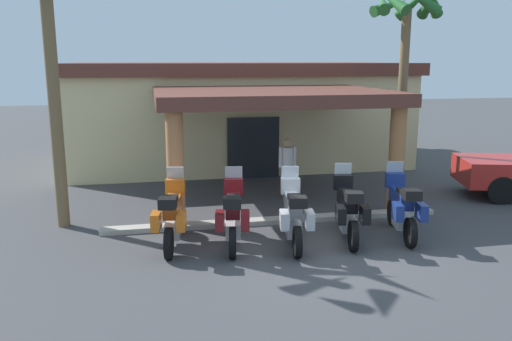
{
  "coord_description": "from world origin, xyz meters",
  "views": [
    {
      "loc": [
        -3.5,
        -10.22,
        4.0
      ],
      "look_at": [
        -0.82,
        2.67,
        1.2
      ],
      "focal_mm": 36.52,
      "sensor_mm": 36.0,
      "label": 1
    }
  ],
  "objects_px": {
    "motorcycle_blue": "(402,207)",
    "motorcycle_orange": "(172,215)",
    "motorcycle_black": "(348,209)",
    "palm_tree_near_portico": "(407,27)",
    "motorcycle_maroon": "(233,215)",
    "palm_tree_roadside": "(47,20)",
    "motel_building": "(237,111)",
    "motorcycle_silver": "(294,214)",
    "pedestrian": "(287,163)"
  },
  "relations": [
    {
      "from": "motel_building",
      "to": "motorcycle_maroon",
      "type": "relative_size",
      "value": 5.81
    },
    {
      "from": "motorcycle_blue",
      "to": "pedestrian",
      "type": "bearing_deg",
      "value": 36.23
    },
    {
      "from": "motel_building",
      "to": "motorcycle_maroon",
      "type": "xyz_separation_m",
      "value": [
        -1.77,
        -9.68,
        -1.3
      ]
    },
    {
      "from": "motorcycle_blue",
      "to": "motorcycle_orange",
      "type": "bearing_deg",
      "value": 98.16
    },
    {
      "from": "motorcycle_maroon",
      "to": "motorcycle_black",
      "type": "bearing_deg",
      "value": -81.98
    },
    {
      "from": "motorcycle_maroon",
      "to": "motorcycle_silver",
      "type": "relative_size",
      "value": 1.0
    },
    {
      "from": "motel_building",
      "to": "pedestrian",
      "type": "relative_size",
      "value": 7.18
    },
    {
      "from": "pedestrian",
      "to": "motorcycle_black",
      "type": "bearing_deg",
      "value": -178.15
    },
    {
      "from": "motorcycle_black",
      "to": "palm_tree_near_portico",
      "type": "relative_size",
      "value": 0.34
    },
    {
      "from": "motorcycle_black",
      "to": "motorcycle_blue",
      "type": "distance_m",
      "value": 1.3
    },
    {
      "from": "motorcycle_silver",
      "to": "motorcycle_blue",
      "type": "height_order",
      "value": "same"
    },
    {
      "from": "motorcycle_blue",
      "to": "pedestrian",
      "type": "distance_m",
      "value": 4.22
    },
    {
      "from": "motorcycle_orange",
      "to": "motorcycle_blue",
      "type": "relative_size",
      "value": 1.01
    },
    {
      "from": "palm_tree_near_portico",
      "to": "motorcycle_blue",
      "type": "bearing_deg",
      "value": -115.88
    },
    {
      "from": "motorcycle_blue",
      "to": "pedestrian",
      "type": "relative_size",
      "value": 1.23
    },
    {
      "from": "motorcycle_blue",
      "to": "motorcycle_maroon",
      "type": "bearing_deg",
      "value": 100.08
    },
    {
      "from": "motorcycle_orange",
      "to": "palm_tree_near_portico",
      "type": "xyz_separation_m",
      "value": [
        7.36,
        4.04,
        4.27
      ]
    },
    {
      "from": "motorcycle_maroon",
      "to": "palm_tree_near_portico",
      "type": "relative_size",
      "value": 0.34
    },
    {
      "from": "pedestrian",
      "to": "motorcycle_blue",
      "type": "bearing_deg",
      "value": -160.29
    },
    {
      "from": "motorcycle_maroon",
      "to": "palm_tree_near_portico",
      "type": "bearing_deg",
      "value": -44.37
    },
    {
      "from": "motel_building",
      "to": "motorcycle_silver",
      "type": "height_order",
      "value": "motel_building"
    },
    {
      "from": "motorcycle_blue",
      "to": "palm_tree_near_portico",
      "type": "distance_m",
      "value": 6.52
    },
    {
      "from": "motel_building",
      "to": "motorcycle_blue",
      "type": "height_order",
      "value": "motel_building"
    },
    {
      "from": "motorcycle_black",
      "to": "motorcycle_blue",
      "type": "relative_size",
      "value": 1.0
    },
    {
      "from": "palm_tree_roadside",
      "to": "motorcycle_maroon",
      "type": "bearing_deg",
      "value": -29.75
    },
    {
      "from": "motorcycle_orange",
      "to": "motorcycle_blue",
      "type": "height_order",
      "value": "same"
    },
    {
      "from": "motorcycle_black",
      "to": "palm_tree_roadside",
      "type": "height_order",
      "value": "palm_tree_roadside"
    },
    {
      "from": "motorcycle_blue",
      "to": "palm_tree_roadside",
      "type": "height_order",
      "value": "palm_tree_roadside"
    },
    {
      "from": "motorcycle_orange",
      "to": "motorcycle_blue",
      "type": "bearing_deg",
      "value": -85.19
    },
    {
      "from": "motel_building",
      "to": "palm_tree_near_portico",
      "type": "xyz_separation_m",
      "value": [
        4.29,
        -5.41,
        2.97
      ]
    },
    {
      "from": "motorcycle_maroon",
      "to": "palm_tree_roadside",
      "type": "relative_size",
      "value": 0.33
    },
    {
      "from": "motorcycle_maroon",
      "to": "motorcycle_black",
      "type": "distance_m",
      "value": 2.61
    },
    {
      "from": "motel_building",
      "to": "motorcycle_blue",
      "type": "relative_size",
      "value": 5.83
    },
    {
      "from": "motorcycle_blue",
      "to": "palm_tree_near_portico",
      "type": "bearing_deg",
      "value": -13.38
    },
    {
      "from": "motorcycle_black",
      "to": "palm_tree_roadside",
      "type": "bearing_deg",
      "value": 82.24
    },
    {
      "from": "motel_building",
      "to": "motorcycle_orange",
      "type": "relative_size",
      "value": 5.79
    },
    {
      "from": "motorcycle_maroon",
      "to": "motorcycle_blue",
      "type": "bearing_deg",
      "value": -81.96
    },
    {
      "from": "motorcycle_silver",
      "to": "motorcycle_blue",
      "type": "relative_size",
      "value": 1.01
    },
    {
      "from": "motorcycle_silver",
      "to": "motorcycle_blue",
      "type": "distance_m",
      "value": 2.61
    },
    {
      "from": "motorcycle_maroon",
      "to": "pedestrian",
      "type": "bearing_deg",
      "value": -20.55
    },
    {
      "from": "motel_building",
      "to": "motorcycle_orange",
      "type": "distance_m",
      "value": 10.02
    },
    {
      "from": "motel_building",
      "to": "motorcycle_maroon",
      "type": "distance_m",
      "value": 9.92
    },
    {
      "from": "motorcycle_silver",
      "to": "motorcycle_black",
      "type": "bearing_deg",
      "value": -75.72
    },
    {
      "from": "motorcycle_silver",
      "to": "palm_tree_near_portico",
      "type": "distance_m",
      "value": 7.81
    },
    {
      "from": "motorcycle_maroon",
      "to": "palm_tree_roadside",
      "type": "bearing_deg",
      "value": 70.71
    },
    {
      "from": "motorcycle_black",
      "to": "motorcycle_maroon",
      "type": "bearing_deg",
      "value": 99.54
    },
    {
      "from": "pedestrian",
      "to": "motorcycle_maroon",
      "type": "bearing_deg",
      "value": 144.97
    },
    {
      "from": "motorcycle_silver",
      "to": "palm_tree_roadside",
      "type": "distance_m",
      "value": 7.1
    },
    {
      "from": "pedestrian",
      "to": "palm_tree_roadside",
      "type": "relative_size",
      "value": 0.27
    },
    {
      "from": "pedestrian",
      "to": "palm_tree_roadside",
      "type": "distance_m",
      "value": 7.36
    }
  ]
}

